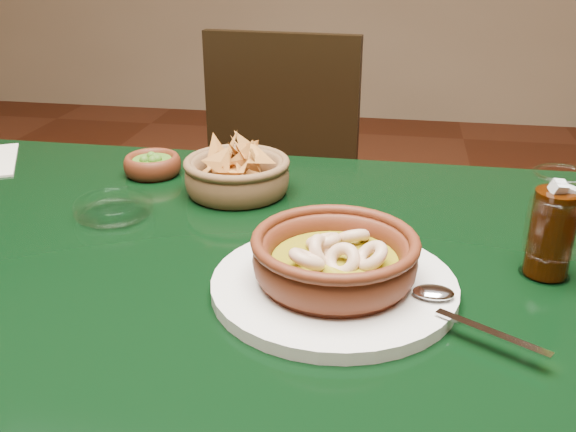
% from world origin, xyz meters
% --- Properties ---
extents(dining_table, '(1.20, 0.80, 0.75)m').
position_xyz_m(dining_table, '(0.00, 0.00, 0.65)').
color(dining_table, black).
rests_on(dining_table, ground).
extents(dining_chair, '(0.46, 0.46, 0.92)m').
position_xyz_m(dining_chair, '(-0.04, 0.71, 0.51)').
color(dining_chair, black).
rests_on(dining_chair, ground).
extents(shrimp_plate, '(0.38, 0.30, 0.08)m').
position_xyz_m(shrimp_plate, '(0.21, -0.10, 0.78)').
color(shrimp_plate, silver).
rests_on(shrimp_plate, dining_table).
extents(chip_basket, '(0.21, 0.21, 0.12)m').
position_xyz_m(chip_basket, '(0.02, 0.19, 0.78)').
color(chip_basket, brown).
rests_on(chip_basket, dining_table).
extents(guacamole_ramekin, '(0.12, 0.12, 0.04)m').
position_xyz_m(guacamole_ramekin, '(-0.15, 0.25, 0.77)').
color(guacamole_ramekin, '#491C0E').
rests_on(guacamole_ramekin, dining_table).
extents(cola_drink, '(0.14, 0.14, 0.16)m').
position_xyz_m(cola_drink, '(0.47, -0.01, 0.82)').
color(cola_drink, white).
rests_on(cola_drink, dining_table).
extents(glass_ashtray, '(0.13, 0.13, 0.03)m').
position_xyz_m(glass_ashtray, '(-0.14, 0.07, 0.76)').
color(glass_ashtray, white).
rests_on(glass_ashtray, dining_table).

